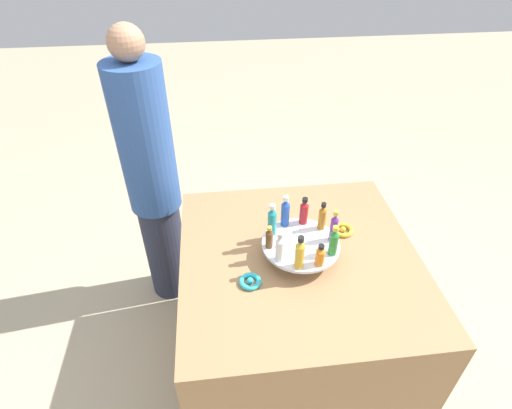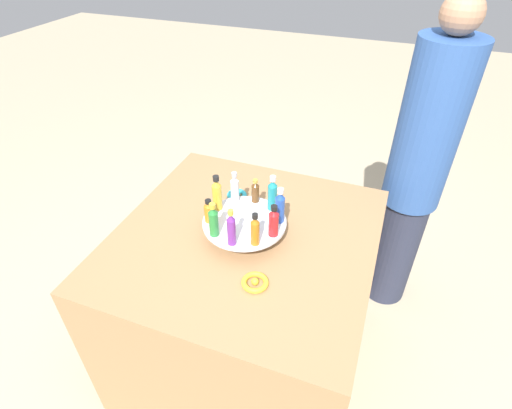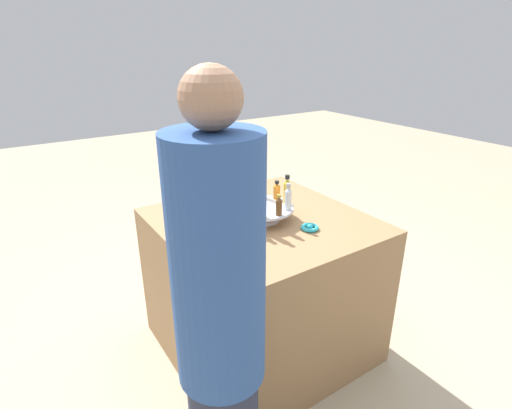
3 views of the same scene
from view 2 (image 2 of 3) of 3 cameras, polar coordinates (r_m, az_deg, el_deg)
The scene contains 16 objects.
ground_plane at distance 2.15m, azimuth -1.23°, elevation -20.13°, with size 12.00×12.00×0.00m, color tan.
party_table at distance 1.83m, azimuth -1.40°, elevation -13.53°, with size 0.99×0.99×0.78m.
display_stand at distance 1.52m, azimuth -1.64°, elevation -2.98°, with size 0.32×0.32×0.07m.
bottle_purple at distance 1.37m, azimuth -3.54°, elevation -3.45°, with size 0.03×0.03×0.15m.
bottle_amber at distance 1.37m, azimuth -0.14°, elevation -3.70°, with size 0.03×0.03×0.13m.
bottle_red at distance 1.41m, azimuth 2.54°, elevation -2.47°, with size 0.04×0.04×0.13m.
bottle_blue at distance 1.46m, azimuth 3.43°, elevation -0.29°, with size 0.04×0.04×0.15m.
bottle_teal at distance 1.52m, azimuth 2.36°, elevation 1.49°, with size 0.04×0.04×0.15m.
bottle_brown at distance 1.57m, azimuth -0.10°, elevation 1.89°, with size 0.03×0.03×0.10m.
bottle_clear at distance 1.57m, azimuth -3.06°, elevation 2.32°, with size 0.03×0.03×0.13m.
bottle_gold at distance 1.53m, azimuth -5.59°, elevation 1.51°, with size 0.04×0.04×0.15m.
bottle_orange at distance 1.48m, azimuth -6.74°, elevation -0.99°, with size 0.04×0.04×0.10m.
bottle_green at distance 1.41m, azimuth -6.08°, elevation -2.32°, with size 0.03×0.03×0.14m.
ribbon_bow_teal at distance 1.74m, azimuth -2.75°, elevation 1.37°, with size 0.09×0.09×0.03m.
ribbon_bow_gold at distance 1.36m, azimuth -0.14°, elevation -11.05°, with size 0.09×0.09×0.03m.
person_figure at distance 2.00m, azimuth 21.80°, elevation 3.84°, with size 0.27×0.27×1.57m.
Camera 2 is at (1.07, 0.44, 1.81)m, focal length 28.00 mm.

